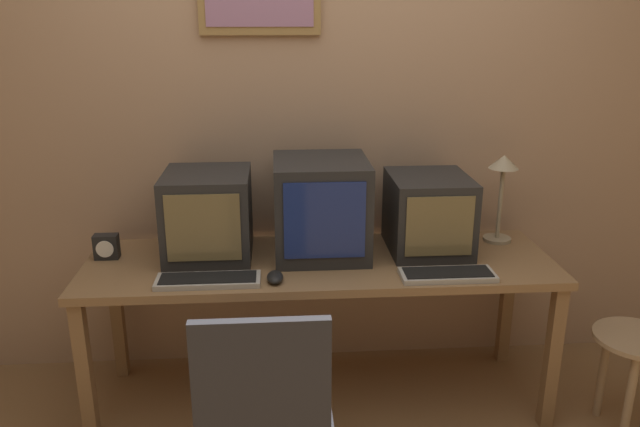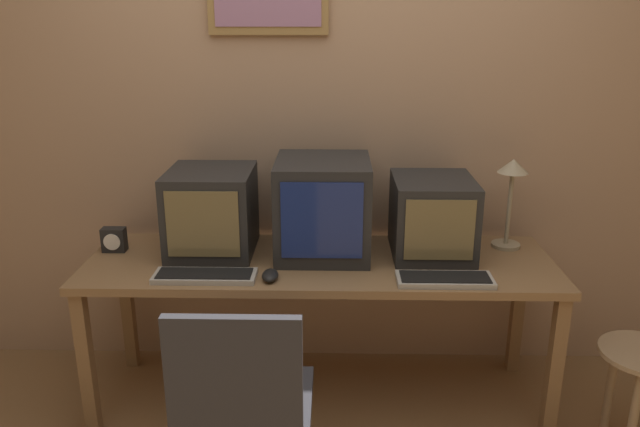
{
  "view_description": "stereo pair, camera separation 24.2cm",
  "coord_description": "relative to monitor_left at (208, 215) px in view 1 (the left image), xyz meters",
  "views": [
    {
      "loc": [
        -0.19,
        -1.74,
        1.77
      ],
      "look_at": [
        0.0,
        0.83,
        0.93
      ],
      "focal_mm": 35.0,
      "sensor_mm": 36.0,
      "label": 1
    },
    {
      "loc": [
        0.06,
        -1.75,
        1.77
      ],
      "look_at": [
        0.0,
        0.83,
        0.93
      ],
      "focal_mm": 35.0,
      "sensor_mm": 36.0,
      "label": 2
    }
  ],
  "objects": [
    {
      "name": "desk",
      "position": [
        0.49,
        -0.1,
        -0.26
      ],
      "size": [
        2.08,
        0.65,
        0.71
      ],
      "color": "olive",
      "rests_on": "ground_plane"
    },
    {
      "name": "wall_back",
      "position": [
        0.49,
        0.33,
        0.4
      ],
      "size": [
        8.0,
        0.08,
        2.6
      ],
      "color": "tan",
      "rests_on": "ground_plane"
    },
    {
      "name": "keyboard_side",
      "position": [
        1.01,
        -0.33,
        -0.18
      ],
      "size": [
        0.39,
        0.15,
        0.03
      ],
      "color": "#A8A399",
      "rests_on": "desk"
    },
    {
      "name": "desk_clock",
      "position": [
        -0.46,
        -0.01,
        -0.14
      ],
      "size": [
        0.11,
        0.06,
        0.11
      ],
      "color": "black",
      "rests_on": "desk"
    },
    {
      "name": "monitor_right",
      "position": [
        1.0,
        -0.0,
        -0.02
      ],
      "size": [
        0.36,
        0.42,
        0.35
      ],
      "color": "black",
      "rests_on": "desk"
    },
    {
      "name": "monitor_center",
      "position": [
        0.5,
        -0.01,
        0.03
      ],
      "size": [
        0.42,
        0.45,
        0.43
      ],
      "color": "black",
      "rests_on": "desk"
    },
    {
      "name": "side_stool",
      "position": [
        1.82,
        -0.44,
        -0.54
      ],
      "size": [
        0.36,
        0.36,
        0.46
      ],
      "color": "#9E7F5B",
      "rests_on": "ground_plane"
    },
    {
      "name": "keyboard_main",
      "position": [
        0.02,
        -0.32,
        -0.18
      ],
      "size": [
        0.42,
        0.14,
        0.03
      ],
      "color": "#A8A399",
      "rests_on": "desk"
    },
    {
      "name": "monitor_left",
      "position": [
        0.0,
        0.0,
        0.0
      ],
      "size": [
        0.38,
        0.41,
        0.38
      ],
      "color": "black",
      "rests_on": "desk"
    },
    {
      "name": "desk_lamp",
      "position": [
        1.37,
        0.08,
        0.12
      ],
      "size": [
        0.14,
        0.14,
        0.42
      ],
      "color": "tan",
      "rests_on": "desk"
    },
    {
      "name": "mouse_near_keyboard",
      "position": [
        0.29,
        -0.32,
        -0.17
      ],
      "size": [
        0.07,
        0.11,
        0.04
      ],
      "color": "black",
      "rests_on": "desk"
    }
  ]
}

